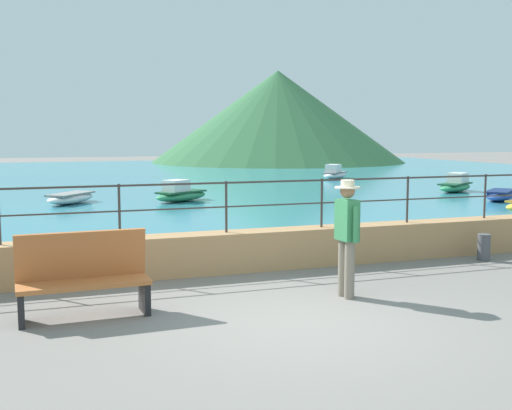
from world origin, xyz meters
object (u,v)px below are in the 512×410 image
(bench_main, at_px, (83,275))
(boat_6, at_px, (500,195))
(bollard, at_px, (484,247))
(boat_3, at_px, (335,174))
(boat_2, at_px, (456,185))
(boat_5, at_px, (180,194))
(boat_1, at_px, (71,198))
(person_walking, at_px, (347,232))

(bench_main, distance_m, boat_6, 17.89)
(bollard, relative_size, boat_6, 0.22)
(boat_3, bearing_deg, boat_2, -81.44)
(bollard, xyz_separation_m, boat_6, (7.60, 8.33, -0.00))
(bollard, relative_size, boat_3, 0.22)
(bench_main, relative_size, boat_5, 0.71)
(boat_1, height_order, boat_2, boat_2)
(boat_3, relative_size, boat_5, 0.96)
(boat_3, bearing_deg, boat_6, -86.92)
(boat_3, height_order, boat_6, boat_3)
(bench_main, xyz_separation_m, boat_6, (15.11, 9.56, -0.30))
(boat_5, bearing_deg, boat_1, 171.52)
(person_walking, distance_m, boat_1, 14.30)
(bench_main, relative_size, boat_1, 0.72)
(boat_2, distance_m, boat_6, 3.38)
(boat_3, xyz_separation_m, boat_5, (-10.16, -8.17, 0.00))
(bollard, height_order, boat_2, boat_2)
(boat_1, xyz_separation_m, boat_5, (3.67, -0.55, 0.07))
(boat_1, distance_m, boat_3, 15.79)
(boat_1, relative_size, boat_5, 0.98)
(bench_main, height_order, boat_1, bench_main)
(boat_1, bearing_deg, bench_main, -92.74)
(bench_main, bearing_deg, boat_6, 32.33)
(bench_main, height_order, person_walking, person_walking)
(person_walking, bearing_deg, bench_main, 175.35)
(bench_main, height_order, bollard, bench_main)
(boat_2, relative_size, boat_3, 1.05)
(person_walking, distance_m, boat_2, 17.84)
(bollard, bearing_deg, bench_main, -170.66)
(person_walking, xyz_separation_m, boat_5, (0.58, 13.39, -0.65))
(boat_1, relative_size, boat_6, 1.01)
(person_walking, bearing_deg, boat_1, 102.51)
(boat_1, height_order, boat_5, boat_5)
(boat_6, bearing_deg, bollard, -132.37)
(person_walking, height_order, bollard, person_walking)
(boat_1, bearing_deg, bollard, -61.03)
(person_walking, height_order, boat_3, person_walking)
(bench_main, relative_size, boat_6, 0.73)
(boat_2, bearing_deg, bench_main, -140.69)
(boat_3, height_order, boat_5, same)
(bollard, xyz_separation_m, boat_3, (6.97, 20.02, 0.07))
(bollard, bearing_deg, boat_2, 54.78)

